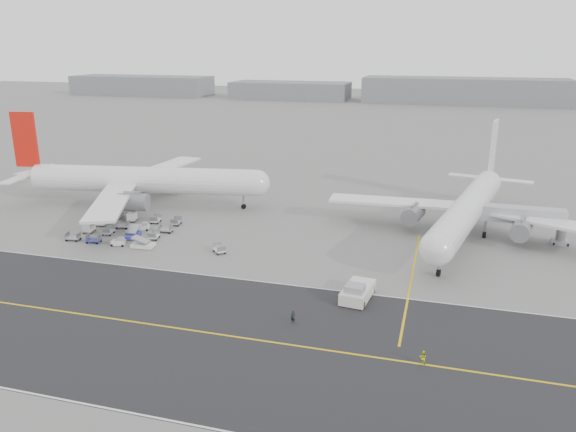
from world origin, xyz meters
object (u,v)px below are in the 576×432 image
(ground_crew_b, at_px, (423,357))
(pushback_tug, at_px, (357,292))
(airliner_a, at_px, (138,180))
(airliner_b, at_px, (469,208))
(jet_bridge, at_px, (519,216))
(ground_crew_a, at_px, (293,317))

(ground_crew_b, bearing_deg, pushback_tug, -46.39)
(airliner_a, distance_m, pushback_tug, 60.72)
(airliner_a, distance_m, airliner_b, 65.70)
(jet_bridge, bearing_deg, airliner_a, -179.73)
(airliner_b, height_order, pushback_tug, airliner_b)
(airliner_b, distance_m, jet_bridge, 8.44)
(pushback_tug, relative_size, jet_bridge, 0.57)
(airliner_b, relative_size, ground_crew_a, 29.69)
(pushback_tug, bearing_deg, airliner_a, 154.37)
(ground_crew_a, distance_m, ground_crew_b, 16.45)
(airliner_a, relative_size, ground_crew_a, 32.18)
(pushback_tug, distance_m, ground_crew_b, 16.63)
(pushback_tug, bearing_deg, ground_crew_a, -119.21)
(airliner_a, height_order, jet_bridge, airliner_a)
(pushback_tug, bearing_deg, jet_bridge, 60.19)
(airliner_a, distance_m, ground_crew_b, 76.21)
(airliner_a, height_order, airliner_b, airliner_a)
(airliner_b, xyz_separation_m, ground_crew_a, (-20.93, -39.94, -4.28))
(airliner_b, bearing_deg, ground_crew_a, -105.68)
(airliner_b, distance_m, pushback_tug, 34.49)
(jet_bridge, bearing_deg, ground_crew_b, -105.59)
(pushback_tug, distance_m, ground_crew_a, 10.99)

